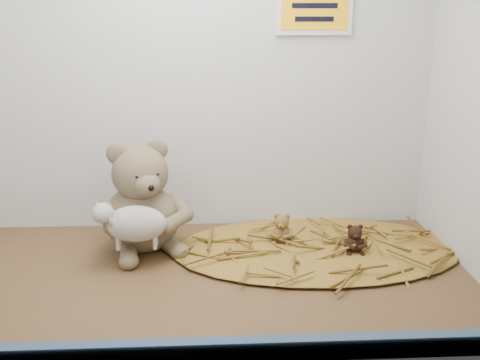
{
  "coord_description": "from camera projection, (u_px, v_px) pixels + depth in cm",
  "views": [
    {
      "loc": [
        5.61,
        -102.16,
        52.73
      ],
      "look_at": [
        11.11,
        4.57,
        19.81
      ],
      "focal_mm": 40.0,
      "sensor_mm": 36.0,
      "label": 1
    }
  ],
  "objects": [
    {
      "name": "front_rail",
      "position": [
        181.0,
        351.0,
        0.85
      ],
      "size": [
        119.28,
        2.2,
        3.6
      ],
      "primitive_type": "cube",
      "color": "#394F6D",
      "rests_on": "shelf_floor"
    },
    {
      "name": "alcove_shell",
      "position": [
        184.0,
        56.0,
        1.08
      ],
      "size": [
        120.4,
        60.2,
        90.4
      ],
      "color": "#452918",
      "rests_on": "ground"
    },
    {
      "name": "mini_teddy_tan",
      "position": [
        282.0,
        227.0,
        1.27
      ],
      "size": [
        6.65,
        6.9,
        6.95
      ],
      "primitive_type": null,
      "rotation": [
        0.0,
        0.0,
        -0.2
      ],
      "color": "brown",
      "rests_on": "straw_bed"
    },
    {
      "name": "toy_lamb",
      "position": [
        136.0,
        224.0,
        1.15
      ],
      "size": [
        17.1,
        10.44,
        11.05
      ],
      "primitive_type": null,
      "color": "#B2AD9F",
      "rests_on": "main_teddy"
    },
    {
      "name": "main_teddy",
      "position": [
        141.0,
        196.0,
        1.23
      ],
      "size": [
        27.94,
        28.55,
        25.92
      ],
      "primitive_type": null,
      "rotation": [
        0.0,
        0.0,
        0.41
      ],
      "color": "#7A664B",
      "rests_on": "shelf_floor"
    },
    {
      "name": "mini_teddy_brown",
      "position": [
        354.0,
        237.0,
        1.21
      ],
      "size": [
        5.58,
        5.86,
        6.65
      ],
      "primitive_type": null,
      "rotation": [
        0.0,
        0.0,
        -0.04
      ],
      "color": "black",
      "rests_on": "straw_bed"
    },
    {
      "name": "straw_bed",
      "position": [
        317.0,
        248.0,
        1.25
      ],
      "size": [
        67.68,
        39.3,
        1.31
      ],
      "primitive_type": "ellipsoid",
      "color": "brown",
      "rests_on": "shelf_floor"
    },
    {
      "name": "wall_sign",
      "position": [
        314.0,
        6.0,
        1.26
      ],
      "size": [
        16.0,
        1.2,
        11.0
      ],
      "primitive_type": "cube",
      "color": "#FFAF0D",
      "rests_on": "back_wall"
    }
  ]
}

